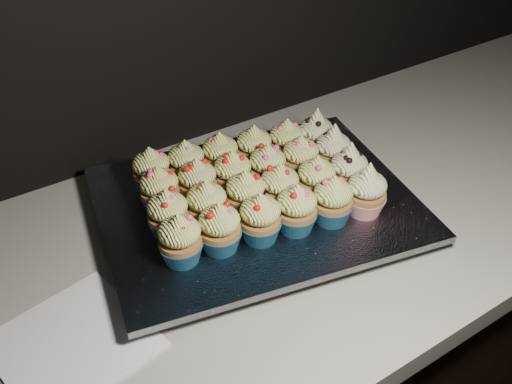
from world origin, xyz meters
The scene contains 28 objects.
worktop centered at (0.00, 1.70, 0.88)m, with size 2.44×0.64×0.04m, color beige.
napkin centered at (-0.25, 1.64, 0.90)m, with size 0.18×0.18×0.00m, color white.
baking_tray centered at (0.10, 1.73, 0.91)m, with size 0.46×0.35×0.02m, color black.
foil_lining centered at (0.10, 1.73, 0.93)m, with size 0.50×0.39×0.01m, color silver.
cupcake_0 centered at (-0.07, 1.67, 0.97)m, with size 0.06×0.06×0.08m.
cupcake_1 centered at (-0.01, 1.66, 0.97)m, with size 0.06×0.06×0.08m.
cupcake_2 centered at (0.05, 1.65, 0.97)m, with size 0.06×0.06×0.08m.
cupcake_3 centered at (0.11, 1.63, 0.97)m, with size 0.06×0.06×0.08m.
cupcake_4 centered at (0.17, 1.62, 0.97)m, with size 0.06×0.06×0.08m.
cupcake_5 centered at (0.22, 1.61, 0.97)m, with size 0.06×0.06×0.10m.
cupcake_6 centered at (-0.06, 1.73, 0.97)m, with size 0.06×0.06×0.08m.
cupcake_7 centered at (0.00, 1.72, 0.97)m, with size 0.06×0.06×0.08m.
cupcake_8 centered at (0.06, 1.71, 0.97)m, with size 0.06×0.06×0.08m.
cupcake_9 centered at (0.12, 1.69, 0.97)m, with size 0.06×0.06×0.08m.
cupcake_10 centered at (0.18, 1.68, 0.97)m, with size 0.06×0.06×0.08m.
cupcake_11 centered at (0.24, 1.67, 0.97)m, with size 0.06×0.06×0.10m.
cupcake_12 centered at (-0.04, 1.79, 0.97)m, with size 0.06×0.06×0.08m.
cupcake_13 centered at (0.02, 1.77, 0.97)m, with size 0.06×0.06×0.08m.
cupcake_14 centered at (0.07, 1.76, 0.97)m, with size 0.06×0.06×0.08m.
cupcake_15 centered at (0.13, 1.75, 0.97)m, with size 0.06×0.06×0.08m.
cupcake_16 centered at (0.19, 1.74, 0.97)m, with size 0.06×0.06×0.08m.
cupcake_17 centered at (0.25, 1.73, 0.97)m, with size 0.06×0.06×0.10m.
cupcake_18 centered at (-0.03, 1.84, 0.97)m, with size 0.06×0.06×0.08m.
cupcake_19 centered at (0.03, 1.83, 0.97)m, with size 0.06×0.06×0.08m.
cupcake_20 centered at (0.09, 1.82, 0.97)m, with size 0.06×0.06×0.08m.
cupcake_21 centered at (0.15, 1.81, 0.97)m, with size 0.06×0.06×0.08m.
cupcake_22 centered at (0.21, 1.80, 0.97)m, with size 0.06×0.06×0.08m.
cupcake_23 centered at (0.26, 1.78, 0.97)m, with size 0.06×0.06×0.10m.
Camera 1 is at (-0.30, 1.12, 1.50)m, focal length 40.00 mm.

